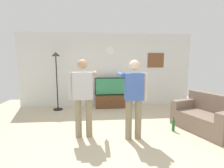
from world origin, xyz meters
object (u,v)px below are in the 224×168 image
at_px(side_couch, 206,117).
at_px(beverage_bottle, 173,125).
at_px(television, 111,86).
at_px(person_standing_nearer_lamp, 83,94).
at_px(floor_lamp, 56,69).
at_px(tv_stand, 111,101).
at_px(wall_clock, 110,51).
at_px(person_standing_nearer_couch, 134,95).
at_px(framed_picture, 156,60).

height_order(side_couch, beverage_bottle, side_couch).
xyz_separation_m(television, side_couch, (2.15, -2.28, -0.45)).
bearing_deg(person_standing_nearer_lamp, floor_lamp, 116.07).
relative_size(tv_stand, beverage_bottle, 3.23).
distance_m(floor_lamp, side_couch, 4.66).
height_order(tv_stand, wall_clock, wall_clock).
bearing_deg(floor_lamp, person_standing_nearer_couch, -48.09).
relative_size(tv_stand, television, 0.97).
xyz_separation_m(framed_picture, side_couch, (0.41, -2.53, -1.39)).
height_order(person_standing_nearer_couch, beverage_bottle, person_standing_nearer_couch).
height_order(tv_stand, side_couch, side_couch).
xyz_separation_m(tv_stand, floor_lamp, (-1.86, -0.14, 1.19)).
bearing_deg(framed_picture, person_standing_nearer_lamp, -134.04).
bearing_deg(framed_picture, side_couch, -80.81).
bearing_deg(floor_lamp, person_standing_nearer_lamp, -63.93).
bearing_deg(tv_stand, framed_picture, 9.60).
xyz_separation_m(television, person_standing_nearer_lamp, (-0.79, -2.37, 0.20)).
distance_m(person_standing_nearer_lamp, beverage_bottle, 2.27).
bearing_deg(tv_stand, side_couch, -46.08).
height_order(framed_picture, side_couch, framed_picture).
bearing_deg(tv_stand, beverage_bottle, -59.35).
bearing_deg(person_standing_nearer_lamp, framed_picture, 45.96).
height_order(television, person_standing_nearer_lamp, person_standing_nearer_lamp).
height_order(tv_stand, framed_picture, framed_picture).
xyz_separation_m(floor_lamp, beverage_bottle, (3.18, -2.09, -1.28)).
xyz_separation_m(wall_clock, person_standing_nearer_couch, (0.28, -2.81, -1.10)).
distance_m(framed_picture, side_couch, 2.92).
bearing_deg(tv_stand, floor_lamp, -175.62).
bearing_deg(person_standing_nearer_couch, tv_stand, 96.27).
xyz_separation_m(tv_stand, person_standing_nearer_couch, (0.28, -2.52, 0.73)).
relative_size(side_couch, beverage_bottle, 4.67).
relative_size(framed_picture, floor_lamp, 0.31).
distance_m(television, beverage_bottle, 2.71).
height_order(floor_lamp, beverage_bottle, floor_lamp).
height_order(wall_clock, person_standing_nearer_couch, wall_clock).
bearing_deg(wall_clock, framed_picture, 0.16).
distance_m(television, framed_picture, 2.00).
height_order(floor_lamp, person_standing_nearer_couch, floor_lamp).
height_order(floor_lamp, side_couch, floor_lamp).
relative_size(framed_picture, person_standing_nearer_couch, 0.37).
relative_size(person_standing_nearer_couch, beverage_bottle, 4.93).
distance_m(floor_lamp, person_standing_nearer_lamp, 2.47).
bearing_deg(side_couch, wall_clock, 130.45).
xyz_separation_m(person_standing_nearer_lamp, side_couch, (2.94, 0.09, -0.65)).
height_order(framed_picture, person_standing_nearer_couch, framed_picture).
bearing_deg(side_couch, person_standing_nearer_couch, -171.28).
bearing_deg(side_couch, person_standing_nearer_lamp, -178.23).
height_order(tv_stand, beverage_bottle, tv_stand).
bearing_deg(tv_stand, person_standing_nearer_couch, -83.73).
xyz_separation_m(person_standing_nearer_lamp, beverage_bottle, (2.12, 0.09, -0.83)).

